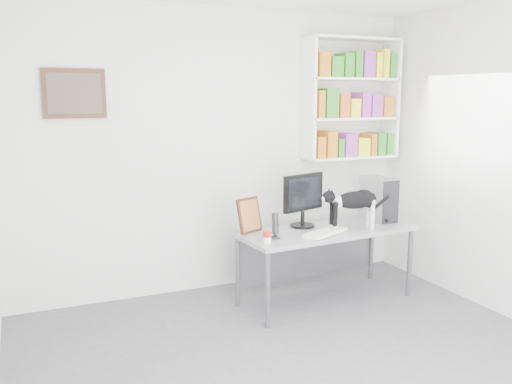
% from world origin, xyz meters
% --- Properties ---
extents(room, '(4.01, 4.01, 2.70)m').
position_xyz_m(room, '(0.00, 0.00, 1.35)').
color(room, '#5A5A5F').
rests_on(room, ground).
extents(bookshelf, '(1.03, 0.28, 1.24)m').
position_xyz_m(bookshelf, '(1.40, 1.85, 1.85)').
color(bookshelf, white).
rests_on(bookshelf, room).
extents(wall_art, '(0.52, 0.04, 0.42)m').
position_xyz_m(wall_art, '(-1.30, 1.97, 1.90)').
color(wall_art, '#4B2618').
rests_on(wall_art, room).
extents(desk, '(1.69, 0.77, 0.68)m').
position_xyz_m(desk, '(0.76, 1.22, 0.34)').
color(desk, gray).
rests_on(desk, room).
extents(monitor, '(0.52, 0.36, 0.51)m').
position_xyz_m(monitor, '(0.60, 1.39, 0.94)').
color(monitor, black).
rests_on(monitor, desk).
extents(keyboard, '(0.48, 0.35, 0.03)m').
position_xyz_m(keyboard, '(0.65, 1.06, 0.70)').
color(keyboard, white).
rests_on(keyboard, desk).
extents(pc_tower, '(0.21, 0.43, 0.42)m').
position_xyz_m(pc_tower, '(1.42, 1.36, 0.89)').
color(pc_tower, '#B3B4B8').
rests_on(pc_tower, desk).
extents(speaker, '(0.12, 0.12, 0.23)m').
position_xyz_m(speaker, '(0.19, 1.12, 0.80)').
color(speaker, black).
rests_on(speaker, desk).
extents(leaning_print, '(0.28, 0.20, 0.32)m').
position_xyz_m(leaning_print, '(0.07, 1.41, 0.84)').
color(leaning_print, '#4B2618').
rests_on(leaning_print, desk).
extents(soup_can, '(0.08, 0.08, 0.10)m').
position_xyz_m(soup_can, '(0.06, 1.01, 0.73)').
color(soup_can, red).
rests_on(soup_can, desk).
extents(cat, '(0.62, 0.21, 0.37)m').
position_xyz_m(cat, '(0.96, 1.09, 0.87)').
color(cat, black).
rests_on(cat, desk).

